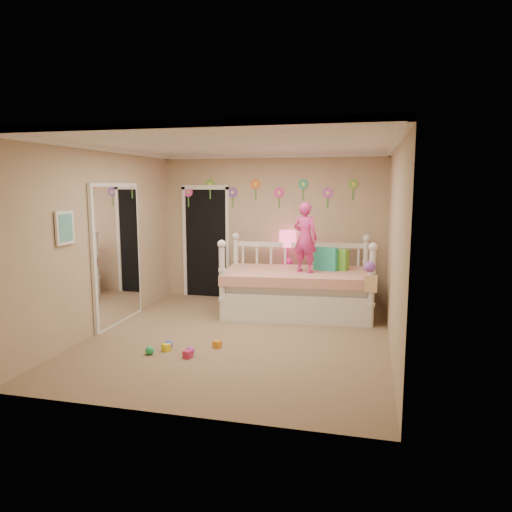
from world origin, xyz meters
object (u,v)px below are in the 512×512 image
(nightstand, at_px, (287,285))
(child, at_px, (305,238))
(daybed, at_px, (297,275))
(table_lamp, at_px, (288,243))

(nightstand, bearing_deg, child, -67.54)
(daybed, xyz_separation_m, table_lamp, (-0.28, 0.68, 0.43))
(table_lamp, bearing_deg, child, -62.41)
(child, height_order, table_lamp, child)
(nightstand, height_order, table_lamp, table_lamp)
(child, bearing_deg, nightstand, -42.29)
(daybed, bearing_deg, child, -42.98)
(daybed, xyz_separation_m, child, (0.13, -0.10, 0.62))
(child, relative_size, nightstand, 1.73)
(nightstand, relative_size, table_lamp, 0.97)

